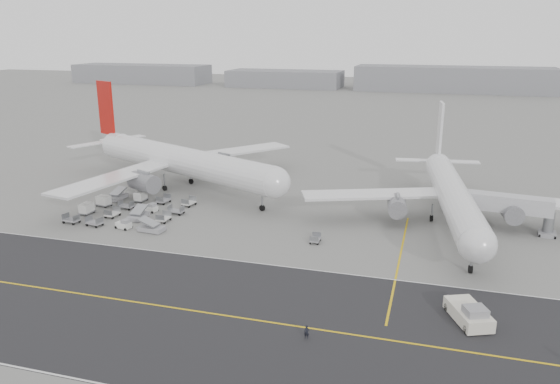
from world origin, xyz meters
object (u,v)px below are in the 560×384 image
(airliner_a, at_px, (178,160))
(jet_bridge, at_px, (503,205))
(pushback_tug, at_px, (469,314))
(ground_crew_a, at_px, (307,332))
(airliner_b, at_px, (452,194))

(airliner_a, xyz_separation_m, jet_bridge, (65.36, -8.79, -1.67))
(pushback_tug, bearing_deg, jet_bridge, 55.77)
(jet_bridge, distance_m, ground_crew_a, 49.64)
(jet_bridge, bearing_deg, pushback_tug, -93.36)
(airliner_a, bearing_deg, pushback_tug, -101.48)
(jet_bridge, relative_size, ground_crew_a, 10.77)
(airliner_a, height_order, jet_bridge, airliner_a)
(airliner_b, relative_size, jet_bridge, 3.10)
(pushback_tug, distance_m, jet_bridge, 35.14)
(airliner_b, bearing_deg, jet_bridge, -16.93)
(airliner_b, height_order, pushback_tug, airliner_b)
(jet_bridge, bearing_deg, airliner_b, 177.50)
(airliner_a, distance_m, pushback_tug, 73.19)
(airliner_a, relative_size, ground_crew_a, 36.28)
(airliner_a, xyz_separation_m, pushback_tug, (58.89, -43.16, -5.15))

